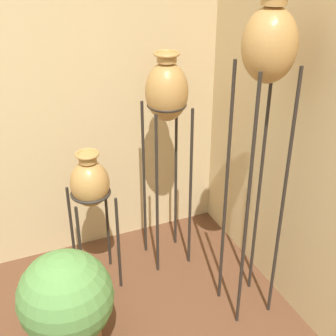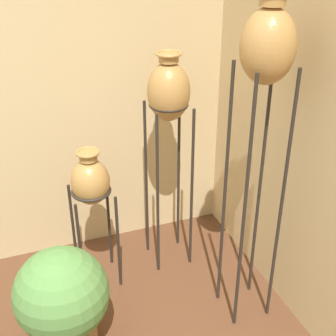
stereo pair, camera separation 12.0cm
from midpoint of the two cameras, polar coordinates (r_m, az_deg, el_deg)
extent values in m
cylinder|color=#28231E|center=(2.60, 10.56, -5.82)|extent=(0.02, 0.02, 1.60)
cylinder|color=#28231E|center=(2.71, 14.86, -4.76)|extent=(0.02, 0.02, 1.60)
cylinder|color=#28231E|center=(2.77, 8.17, -3.31)|extent=(0.02, 0.02, 1.60)
cylinder|color=#28231E|center=(2.87, 12.30, -2.41)|extent=(0.02, 0.02, 1.60)
torus|color=#28231E|center=(2.41, 13.31, 12.25)|extent=(0.24, 0.24, 0.02)
ellipsoid|color=#B28447|center=(2.39, 13.54, 14.20)|extent=(0.28, 0.28, 0.38)
cylinder|color=#28231E|center=(3.09, -0.15, -3.78)|extent=(0.02, 0.02, 1.20)
cylinder|color=#28231E|center=(3.17, 4.01, -2.95)|extent=(0.02, 0.02, 1.20)
cylinder|color=#28231E|center=(3.28, -1.62, -1.66)|extent=(0.02, 0.02, 1.20)
cylinder|color=#28231E|center=(3.36, 2.32, -0.93)|extent=(0.02, 0.02, 1.20)
torus|color=#28231E|center=(2.96, 1.25, 7.71)|extent=(0.25, 0.25, 0.02)
ellipsoid|color=#B28447|center=(2.93, 1.27, 9.25)|extent=(0.27, 0.27, 0.38)
cylinder|color=#B28447|center=(2.87, 1.31, 13.27)|extent=(0.12, 0.12, 0.05)
torus|color=#B28447|center=(2.86, 1.32, 13.76)|extent=(0.16, 0.16, 0.02)
cylinder|color=#28231E|center=(3.07, -9.51, -9.99)|extent=(0.02, 0.02, 0.71)
cylinder|color=#28231E|center=(3.11, -4.98, -9.10)|extent=(0.02, 0.02, 0.71)
cylinder|color=#28231E|center=(3.27, -10.42, -7.42)|extent=(0.02, 0.02, 0.71)
cylinder|color=#28231E|center=(3.31, -6.17, -6.62)|extent=(0.02, 0.02, 0.71)
torus|color=#28231E|center=(2.99, -8.21, -2.81)|extent=(0.26, 0.26, 0.02)
ellipsoid|color=#B28447|center=(2.96, -8.30, -1.67)|extent=(0.25, 0.25, 0.30)
cylinder|color=#B28447|center=(2.87, -8.54, 1.41)|extent=(0.11, 0.11, 0.05)
torus|color=#B28447|center=(2.86, -8.58, 1.89)|extent=(0.15, 0.15, 0.02)
cylinder|color=olive|center=(2.93, -10.99, -19.15)|extent=(0.35, 0.35, 0.21)
torus|color=olive|center=(2.85, -11.19, -17.74)|extent=(0.38, 0.38, 0.02)
sphere|color=#568E47|center=(2.72, -11.59, -14.81)|extent=(0.53, 0.53, 0.53)
camera|label=1|loc=(0.06, -88.80, 0.65)|focal=50.00mm
camera|label=2|loc=(0.06, 91.20, -0.65)|focal=50.00mm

